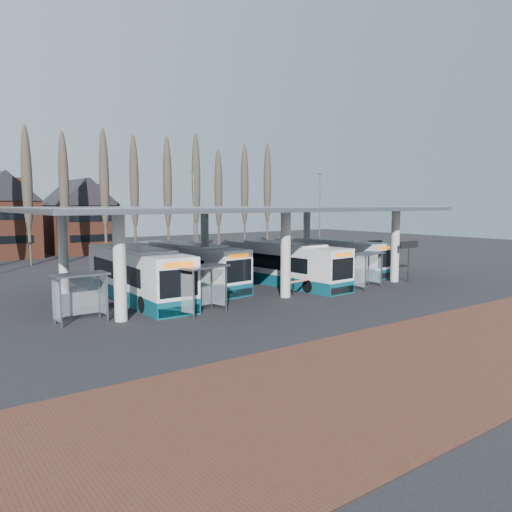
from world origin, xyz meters
TOP-DOWN VIEW (x-y plane):
  - ground at (0.00, 0.00)m, footprint 140.00×140.00m
  - brick_strip at (0.00, -12.00)m, footprint 70.00×10.00m
  - station_canopy at (0.00, 8.00)m, footprint 32.00×16.00m
  - poplar_row at (0.00, 33.00)m, footprint 45.10×1.10m
  - lamp_post_b at (6.00, 26.00)m, footprint 0.80×0.16m
  - lamp_post_c at (20.00, 20.00)m, footprint 0.80×0.16m
  - bus_0 at (-8.72, 7.86)m, footprint 3.26×13.08m
  - bus_1 at (-3.50, 10.44)m, footprint 4.04×12.68m
  - bus_2 at (3.44, 6.90)m, footprint 3.41×12.49m
  - bus_3 at (11.19, 9.49)m, footprint 4.29×11.92m
  - shelter_0 at (-13.93, 3.57)m, footprint 3.01×1.60m
  - shelter_1 at (-7.44, 1.42)m, footprint 3.41×2.26m
  - shelter_2 at (7.48, 1.77)m, footprint 3.23×2.07m
  - info_sign_0 at (12.62, 1.58)m, footprint 2.32×0.14m
  - info_sign_1 at (14.81, 7.24)m, footprint 2.06×0.48m
  - barrier at (1.12, 2.53)m, footprint 2.45×0.84m

SIDE VIEW (x-z plane):
  - ground at x=0.00m, z-range 0.00..0.00m
  - brick_strip at x=0.00m, z-range 0.00..0.03m
  - barrier at x=1.12m, z-range 0.34..1.57m
  - bus_3 at x=11.19m, z-range -0.09..3.15m
  - bus_2 at x=3.44m, z-range -0.10..3.33m
  - bus_1 at x=-3.50m, z-range -0.10..3.36m
  - bus_0 at x=-8.72m, z-range -0.10..3.50m
  - shelter_0 at x=-13.93m, z-range 0.62..3.36m
  - shelter_2 at x=7.48m, z-range 0.63..3.41m
  - shelter_1 at x=-7.44m, z-range 0.66..3.56m
  - info_sign_1 at x=14.81m, z-range 1.05..4.14m
  - info_sign_0 at x=12.62m, z-range 1.17..4.63m
  - lamp_post_b at x=6.00m, z-range 0.25..10.42m
  - lamp_post_c at x=20.00m, z-range 0.25..10.42m
  - station_canopy at x=0.00m, z-range 2.51..8.85m
  - poplar_row at x=0.00m, z-range 1.53..16.03m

